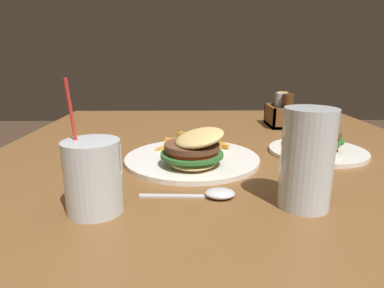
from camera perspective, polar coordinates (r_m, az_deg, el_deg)
The scene contains 7 objects.
dining_table at distance 0.82m, azimuth 4.80°, elevation -7.76°, with size 1.28×1.13×0.71m.
meal_plate_near at distance 0.70m, azimuth 0.22°, elevation -1.63°, with size 0.30×0.30×0.09m.
beer_glass at distance 0.52m, azimuth 19.74°, elevation -2.72°, with size 0.08×0.08×0.16m.
juice_glass at distance 0.51m, azimuth -17.09°, elevation -5.96°, with size 0.09×0.09×0.20m.
spoon at distance 0.55m, azimuth 4.12°, elevation -8.80°, with size 0.04×0.16×0.01m.
meal_plate_far at distance 0.84m, azimuth 21.32°, elevation 0.54°, with size 0.23×0.23×0.09m.
condiment_caddy at distance 1.13m, azimuth 15.77°, elevation 5.31°, with size 0.13×0.09×0.11m.
Camera 1 is at (0.75, -0.08, 0.94)m, focal length 30.00 mm.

